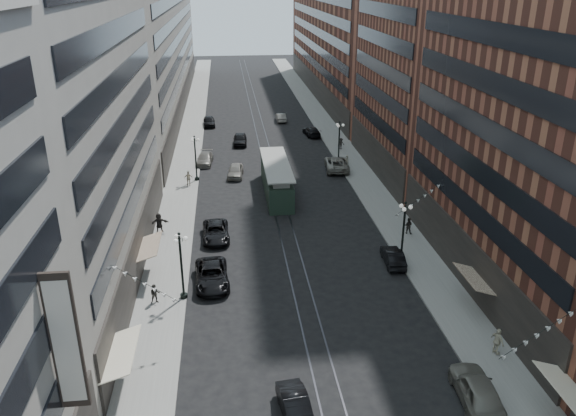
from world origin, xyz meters
name	(u,v)px	position (x,y,z in m)	size (l,w,h in m)	color
ground	(269,166)	(0.00, 60.00, 0.00)	(220.00, 220.00, 0.00)	black
sidewalk_west	(188,146)	(-11.00, 70.00, 0.07)	(4.00, 180.00, 0.15)	gray
sidewalk_east	(337,142)	(11.00, 70.00, 0.07)	(4.00, 180.00, 0.15)	gray
rail_west	(259,144)	(-0.70, 70.00, 0.01)	(0.12, 180.00, 0.02)	#2D2D33
rail_east	(269,144)	(0.70, 70.00, 0.01)	(0.12, 180.00, 0.02)	#2D2D33
building_west_mid	(69,108)	(-17.00, 33.00, 14.00)	(8.00, 36.00, 28.00)	gray
building_west_far	(157,36)	(-17.00, 96.00, 13.00)	(8.00, 90.00, 26.00)	gray
building_east_mid	(532,138)	(17.00, 28.00, 12.00)	(8.00, 30.00, 24.00)	brown
building_east_far	(335,35)	(17.00, 105.00, 12.00)	(8.00, 72.00, 24.00)	brown
lamppost_sw_far	(181,263)	(-9.20, 28.00, 3.10)	(1.03, 1.14, 5.52)	black
lamppost_sw_mid	(196,157)	(-9.20, 55.00, 3.10)	(1.03, 1.14, 5.52)	black
lamppost_se_far	(403,230)	(9.20, 32.00, 3.10)	(1.03, 1.14, 5.52)	black
lamppost_se_mid	(339,141)	(9.20, 60.00, 3.10)	(1.03, 1.14, 5.52)	black
streetcar	(276,180)	(0.00, 49.79, 1.66)	(2.88, 13.03, 3.60)	#203327
car_2	(212,275)	(-7.06, 30.06, 0.79)	(2.61, 5.66, 1.57)	black
car_4	(477,390)	(8.40, 14.60, 0.89)	(2.11, 5.25, 1.79)	slate
car_5	(296,408)	(-2.20, 14.57, 0.70)	(1.48, 4.25, 1.40)	black
pedestrian_2	(155,294)	(-11.27, 27.47, 0.92)	(0.75, 0.41, 1.54)	black
pedestrian_4	(497,342)	(11.52, 18.67, 1.09)	(1.10, 0.50, 1.88)	beige
car_7	(216,232)	(-6.80, 38.48, 0.73)	(2.42, 5.26, 1.46)	black
car_8	(205,159)	(-8.40, 61.62, 0.70)	(1.96, 4.83, 1.40)	slate
car_9	(209,121)	(-8.18, 81.96, 0.80)	(1.88, 4.67, 1.59)	black
car_10	(393,257)	(8.40, 31.73, 0.69)	(1.46, 4.18, 1.38)	black
car_11	(337,164)	(8.40, 57.23, 0.84)	(2.80, 6.07, 1.69)	gray
car_12	(312,131)	(7.74, 73.99, 0.71)	(1.99, 4.89, 1.42)	black
car_13	(240,139)	(-3.46, 70.26, 0.81)	(1.92, 4.78, 1.63)	black
car_14	(281,117)	(3.92, 83.73, 0.70)	(1.47, 4.23, 1.39)	gray
pedestrian_5	(159,223)	(-12.21, 40.33, 1.11)	(1.78, 0.51, 1.92)	black
pedestrian_6	(189,178)	(-10.06, 53.13, 1.04)	(1.04, 0.47, 1.77)	beige
pedestrian_7	(408,226)	(11.51, 37.34, 0.96)	(0.79, 0.43, 1.62)	black
pedestrian_8	(347,162)	(9.71, 57.30, 1.04)	(0.65, 0.43, 1.78)	gray
pedestrian_9	(341,144)	(10.73, 65.89, 0.95)	(1.03, 0.43, 1.60)	black
car_extra_0	(235,171)	(-4.50, 56.07, 0.75)	(1.78, 4.43, 1.51)	gray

